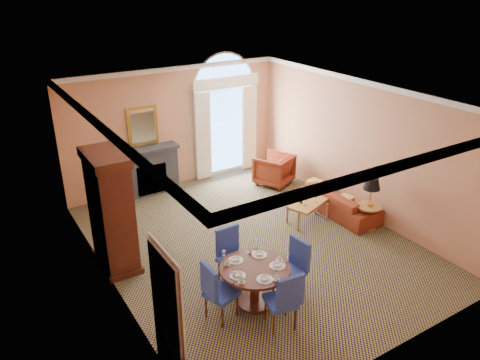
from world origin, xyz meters
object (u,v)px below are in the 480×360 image
side_table (370,196)px  coffee_table (308,204)px  armoire (111,213)px  armchair (274,170)px  sofa (340,202)px  dining_table (255,277)px

side_table → coffee_table: bearing=136.9°
armoire → armchair: 5.22m
side_table → armoire: bearing=163.4°
sofa → armchair: armchair is taller
coffee_table → armoire: bearing=151.5°
dining_table → coffee_table: bearing=34.4°
armchair → side_table: (0.39, -3.12, 0.37)m
armoire → coffee_table: size_ratio=2.09×
armoire → armchair: (4.93, 1.53, -0.72)m
armoire → coffee_table: 4.42m
sofa → side_table: bearing=-176.6°
dining_table → armchair: bearing=50.7°
dining_table → side_table: 3.79m
armoire → armchair: bearing=17.3°
sofa → coffee_table: size_ratio=1.82×
dining_table → armchair: dining_table is taller
sofa → armchair: size_ratio=2.24×
sofa → coffee_table: (-0.95, 0.08, 0.16)m
dining_table → armchair: 5.20m
sofa → dining_table: bearing=115.7°
dining_table → side_table: size_ratio=1.00×
dining_table → sofa: dining_table is taller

